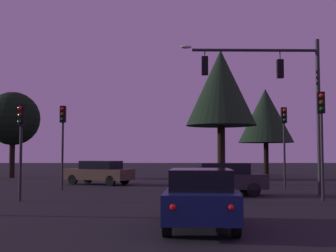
# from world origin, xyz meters

# --- Properties ---
(ground_plane) EXTENTS (168.00, 168.00, 0.00)m
(ground_plane) POSITION_xyz_m (0.00, 24.50, 0.00)
(ground_plane) COLOR black
(ground_plane) RESTS_ON ground
(traffic_signal_mast_arm) EXTENTS (6.72, 0.45, 7.46)m
(traffic_signal_mast_arm) POSITION_xyz_m (4.88, 16.05, 5.13)
(traffic_signal_mast_arm) COLOR #232326
(traffic_signal_mast_arm) RESTS_ON ground
(traffic_light_corner_left) EXTENTS (0.34, 0.38, 4.53)m
(traffic_light_corner_left) POSITION_xyz_m (5.94, 13.39, 3.20)
(traffic_light_corner_left) COLOR #232326
(traffic_light_corner_left) RESTS_ON ground
(traffic_light_corner_right) EXTENTS (0.31, 0.36, 4.62)m
(traffic_light_corner_right) POSITION_xyz_m (6.17, 20.43, 3.26)
(traffic_light_corner_right) COLOR #232326
(traffic_light_corner_right) RESTS_ON ground
(traffic_light_median) EXTENTS (0.34, 0.37, 3.98)m
(traffic_light_median) POSITION_xyz_m (-6.56, 13.17, 2.83)
(traffic_light_median) COLOR #232326
(traffic_light_median) RESTS_ON ground
(traffic_light_far_side) EXTENTS (0.31, 0.36, 4.55)m
(traffic_light_far_side) POSITION_xyz_m (-6.18, 19.00, 3.21)
(traffic_light_far_side) COLOR #232326
(traffic_light_far_side) RESTS_ON ground
(car_nearside_lane) EXTENTS (2.02, 4.26, 1.52)m
(car_nearside_lane) POSITION_xyz_m (0.37, 6.22, 0.79)
(car_nearside_lane) COLOR #0F1947
(car_nearside_lane) RESTS_ON ground
(car_crossing_left) EXTENTS (4.34, 1.99, 1.52)m
(car_crossing_left) POSITION_xyz_m (1.99, 15.76, 0.79)
(car_crossing_left) COLOR #232328
(car_crossing_left) RESTS_ON ground
(car_far_lane) EXTENTS (4.72, 3.58, 1.52)m
(car_far_lane) POSITION_xyz_m (-4.89, 23.77, 0.80)
(car_far_lane) COLOR #473828
(car_far_lane) RESTS_ON ground
(tree_behind_sign) EXTENTS (4.48, 4.48, 7.20)m
(tree_behind_sign) POSITION_xyz_m (-13.50, 32.56, 4.93)
(tree_behind_sign) COLOR black
(tree_behind_sign) RESTS_ON ground
(tree_left_far) EXTENTS (4.58, 4.58, 8.78)m
(tree_left_far) POSITION_xyz_m (2.97, 23.94, 6.25)
(tree_left_far) COLOR black
(tree_left_far) RESTS_ON ground
(tree_center_horizon) EXTENTS (5.08, 5.08, 8.04)m
(tree_center_horizon) POSITION_xyz_m (8.56, 36.45, 5.53)
(tree_center_horizon) COLOR black
(tree_center_horizon) RESTS_ON ground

